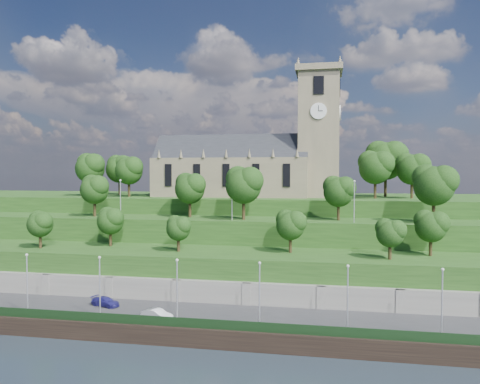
# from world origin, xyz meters

# --- Properties ---
(ground) EXTENTS (320.00, 320.00, 0.00)m
(ground) POSITION_xyz_m (0.00, 0.00, 0.00)
(ground) COLOR #1C262D
(ground) RESTS_ON ground
(promenade) EXTENTS (160.00, 12.00, 2.00)m
(promenade) POSITION_xyz_m (0.00, 6.00, 1.00)
(promenade) COLOR #2D2D30
(promenade) RESTS_ON ground
(quay_wall) EXTENTS (160.00, 0.50, 2.20)m
(quay_wall) POSITION_xyz_m (0.00, -0.05, 1.10)
(quay_wall) COLOR black
(quay_wall) RESTS_ON ground
(fence) EXTENTS (160.00, 0.10, 1.20)m
(fence) POSITION_xyz_m (0.00, 0.60, 2.60)
(fence) COLOR black
(fence) RESTS_ON promenade
(retaining_wall) EXTENTS (160.00, 2.10, 5.00)m
(retaining_wall) POSITION_xyz_m (0.00, 11.97, 2.50)
(retaining_wall) COLOR slate
(retaining_wall) RESTS_ON ground
(embankment_lower) EXTENTS (160.00, 12.00, 8.00)m
(embankment_lower) POSITION_xyz_m (0.00, 18.00, 4.00)
(embankment_lower) COLOR #1F4216
(embankment_lower) RESTS_ON ground
(embankment_upper) EXTENTS (160.00, 10.00, 12.00)m
(embankment_upper) POSITION_xyz_m (0.00, 29.00, 6.00)
(embankment_upper) COLOR #1F4216
(embankment_upper) RESTS_ON ground
(hilltop) EXTENTS (160.00, 32.00, 15.00)m
(hilltop) POSITION_xyz_m (0.00, 50.00, 7.50)
(hilltop) COLOR #1F4216
(hilltop) RESTS_ON ground
(church) EXTENTS (38.60, 12.35, 27.60)m
(church) POSITION_xyz_m (0.79, 45.98, 22.52)
(church) COLOR #6B614B
(church) RESTS_ON hilltop
(trees_lower) EXTENTS (64.09, 8.21, 6.61)m
(trees_lower) POSITION_xyz_m (2.78, 18.30, 12.20)
(trees_lower) COLOR black
(trees_lower) RESTS_ON embankment_lower
(trees_upper) EXTENTS (64.52, 8.81, 9.33)m
(trees_upper) POSITION_xyz_m (6.45, 27.96, 17.81)
(trees_upper) COLOR black
(trees_upper) RESTS_ON embankment_upper
(trees_hilltop) EXTENTS (72.81, 16.75, 11.70)m
(trees_hilltop) POSITION_xyz_m (4.25, 45.34, 21.69)
(trees_hilltop) COLOR black
(trees_hilltop) RESTS_ON hilltop
(lamp_posts_promenade) EXTENTS (60.36, 0.36, 7.70)m
(lamp_posts_promenade) POSITION_xyz_m (-2.00, 2.50, 6.45)
(lamp_posts_promenade) COLOR #B2B2B7
(lamp_posts_promenade) RESTS_ON promenade
(lamp_posts_upper) EXTENTS (40.36, 0.36, 6.81)m
(lamp_posts_upper) POSITION_xyz_m (-0.00, 26.00, 15.99)
(lamp_posts_upper) COLOR #B2B2B7
(lamp_posts_upper) RESTS_ON embankment_upper
(car_middle) EXTENTS (4.35, 2.76, 1.35)m
(car_middle) POSITION_xyz_m (-4.63, 2.73, 2.68)
(car_middle) COLOR #B9B8BD
(car_middle) RESTS_ON promenade
(car_right) EXTENTS (4.51, 2.90, 1.21)m
(car_right) POSITION_xyz_m (-13.66, 7.23, 2.61)
(car_right) COLOR navy
(car_right) RESTS_ON promenade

